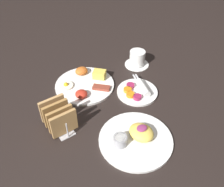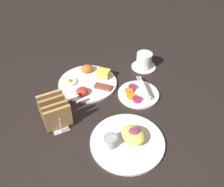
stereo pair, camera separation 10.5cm
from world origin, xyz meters
TOP-DOWN VIEW (x-y plane):
  - ground_plane at (0.00, 0.00)m, footprint 3.00×3.00m
  - plate_breakfast at (0.02, 0.17)m, footprint 0.27×0.27m
  - plate_condiments at (0.18, -0.00)m, footprint 0.18×0.18m
  - plate_foreground at (0.02, -0.20)m, footprint 0.27×0.27m
  - toast_rack at (-0.18, 0.02)m, footprint 0.10×0.15m
  - coffee_cup at (0.32, 0.17)m, footprint 0.12×0.12m

SIDE VIEW (x-z plane):
  - ground_plane at x=0.00m, z-range 0.00..0.00m
  - plate_condiments at x=0.18m, z-range -0.01..0.03m
  - plate_breakfast at x=0.02m, z-range -0.01..0.03m
  - plate_foreground at x=0.02m, z-range -0.01..0.04m
  - coffee_cup at x=0.32m, z-range 0.00..0.08m
  - toast_rack at x=-0.18m, z-range 0.00..0.10m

